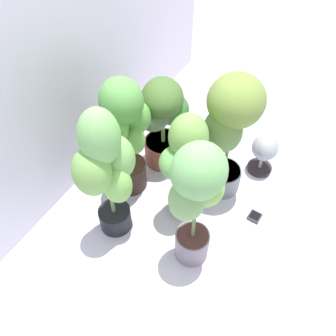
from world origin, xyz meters
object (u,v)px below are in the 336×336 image
(potted_plant_back_right, at_px, (163,118))
(hygrometer_box, at_px, (255,217))
(nutrient_bottle, at_px, (209,141))
(potted_plant_back_left, at_px, (106,168))
(potted_plant_front_right, at_px, (230,125))
(floor_fan, at_px, (264,150))
(potted_plant_center, at_px, (184,160))
(potted_plant_front_left, at_px, (196,196))
(potted_plant_back_center, at_px, (125,129))

(potted_plant_back_right, distance_m, hygrometer_box, 0.90)
(nutrient_bottle, bearing_deg, potted_plant_back_left, 166.15)
(potted_plant_front_right, height_order, hygrometer_box, potted_plant_front_right)
(potted_plant_front_right, distance_m, hygrometer_box, 0.67)
(potted_plant_back_left, xyz_separation_m, nutrient_bottle, (0.90, -0.22, -0.46))
(potted_plant_back_left, height_order, floor_fan, potted_plant_back_left)
(potted_plant_center, distance_m, hygrometer_box, 0.68)
(potted_plant_front_left, bearing_deg, potted_plant_front_right, 6.31)
(potted_plant_front_left, distance_m, floor_fan, 0.95)
(potted_plant_front_left, relative_size, floor_fan, 2.95)
(potted_plant_front_left, bearing_deg, potted_plant_back_right, 42.33)
(floor_fan, bearing_deg, potted_plant_center, -45.34)
(hygrometer_box, bearing_deg, potted_plant_center, -64.55)
(potted_plant_back_left, distance_m, nutrient_bottle, 1.04)
(potted_plant_front_right, height_order, nutrient_bottle, potted_plant_front_right)
(potted_plant_front_left, xyz_separation_m, potted_plant_back_right, (0.60, 0.54, -0.18))
(potted_plant_back_left, bearing_deg, potted_plant_back_right, 2.95)
(potted_plant_back_center, bearing_deg, hygrometer_box, -79.10)
(potted_plant_back_right, relative_size, potted_plant_center, 0.87)
(nutrient_bottle, bearing_deg, potted_plant_back_center, 149.68)
(potted_plant_back_left, xyz_separation_m, hygrometer_box, (0.50, -0.76, -0.56))
(potted_plant_front_right, xyz_separation_m, hygrometer_box, (-0.12, -0.31, -0.58))
(potted_plant_front_left, relative_size, potted_plant_back_left, 0.97)
(nutrient_bottle, bearing_deg, potted_plant_back_right, 132.83)
(potted_plant_back_right, distance_m, potted_plant_back_center, 0.36)
(potted_plant_back_right, bearing_deg, potted_plant_center, -134.74)
(potted_plant_back_center, bearing_deg, potted_plant_back_left, -162.17)
(potted_plant_front_right, xyz_separation_m, potted_plant_front_left, (-0.55, -0.06, -0.01))
(potted_plant_back_center, bearing_deg, potted_plant_center, -91.55)
(potted_plant_back_center, bearing_deg, potted_plant_front_right, -62.86)
(potted_plant_front_right, bearing_deg, potted_plant_center, 154.50)
(potted_plant_back_center, relative_size, hygrometer_box, 10.51)
(potted_plant_back_right, relative_size, potted_plant_back_left, 0.72)
(potted_plant_back_left, xyz_separation_m, potted_plant_back_center, (0.34, 0.11, -0.04))
(nutrient_bottle, bearing_deg, potted_plant_front_right, -140.95)
(potted_plant_front_left, distance_m, hygrometer_box, 0.76)
(potted_plant_front_left, distance_m, potted_plant_back_left, 0.51)
(potted_plant_back_right, relative_size, nutrient_bottle, 3.17)
(potted_plant_front_right, relative_size, hygrometer_box, 10.84)
(potted_plant_center, relative_size, nutrient_bottle, 3.64)
(potted_plant_center, relative_size, hygrometer_box, 9.46)
(potted_plant_center, xyz_separation_m, floor_fan, (0.60, -0.33, -0.29))
(potted_plant_back_center, bearing_deg, nutrient_bottle, -30.32)
(potted_plant_front_left, bearing_deg, nutrient_bottle, 19.03)
(potted_plant_back_right, xyz_separation_m, nutrient_bottle, (0.24, -0.26, -0.30))
(potted_plant_back_right, xyz_separation_m, potted_plant_back_center, (-0.33, 0.07, 0.12))
(hygrometer_box, distance_m, floor_fan, 0.48)
(potted_plant_front_right, height_order, potted_plant_back_center, potted_plant_front_right)
(potted_plant_center, bearing_deg, potted_plant_back_right, 45.26)
(potted_plant_front_left, bearing_deg, floor_fan, -8.11)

